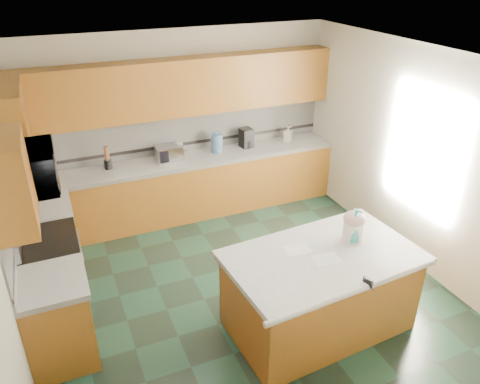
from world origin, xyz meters
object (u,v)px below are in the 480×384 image
treat_jar (353,231)px  soap_bottle_island (355,226)px  island_base (319,293)px  island_top (323,257)px  coffee_maker (246,138)px  toaster_oven (169,153)px  knife_block (51,172)px

treat_jar → soap_bottle_island: (-0.01, -0.04, 0.08)m
island_base → island_top: size_ratio=0.95×
island_base → treat_jar: treat_jar is taller
island_top → coffee_maker: (0.46, 2.95, 0.18)m
island_top → treat_jar: treat_jar is taller
treat_jar → toaster_oven: (-1.19, 2.81, -0.00)m
island_base → toaster_oven: (-0.77, 2.92, 0.60)m
island_base → knife_block: knife_block is taller
island_base → toaster_oven: size_ratio=4.83×
island_base → island_top: 0.46m
treat_jar → soap_bottle_island: bearing=-108.4°
island_base → soap_bottle_island: size_ratio=4.70×
treat_jar → knife_block: treat_jar is taller
island_base → coffee_maker: bearing=77.0°
soap_bottle_island → toaster_oven: size_ratio=1.03×
knife_block → treat_jar: bearing=-66.3°
treat_jar → soap_bottle_island: soap_bottle_island is taller
island_top → island_base: bearing=175.9°
island_top → soap_bottle_island: bearing=6.5°
coffee_maker → treat_jar: bearing=-96.9°
knife_block → toaster_oven: size_ratio=0.54×
toaster_oven → coffee_maker: (1.23, 0.03, 0.04)m
knife_block → toaster_oven: (1.60, 0.00, 0.01)m
knife_block → island_top: bearing=-72.1°
island_base → soap_bottle_island: (0.41, 0.08, 0.68)m
treat_jar → island_base: bearing=-161.9°
island_top → toaster_oven: toaster_oven is taller
soap_bottle_island → coffee_maker: 2.88m
island_top → coffee_maker: coffee_maker is taller
island_base → toaster_oven: 3.08m
island_base → coffee_maker: (0.46, 2.95, 0.64)m
island_base → soap_bottle_island: 0.80m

